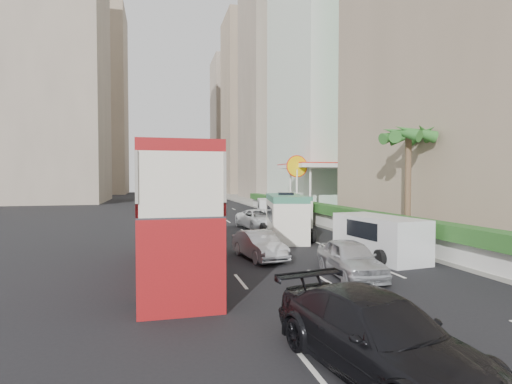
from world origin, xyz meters
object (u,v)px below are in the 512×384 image
object	(u,v)px
panel_van_far	(267,208)
car_silver_lane_b	(350,276)
van_asset	(260,229)
panel_van_near	(379,237)
shell_station	(317,189)
car_silver_lane_a	(259,259)
minibus_far	(289,210)
palm_tree	(408,188)
car_black	(377,373)
double_decker_bus	(174,212)
minibus_near	(286,217)

from	to	relation	value
panel_van_far	car_silver_lane_b	bearing A→B (deg)	-86.65
van_asset	panel_van_near	size ratio (longest dim) A/B	1.05
van_asset	panel_van_far	xyz separation A→B (m)	(3.28, 9.60, 0.89)
panel_van_near	shell_station	distance (m)	23.10
car_silver_lane_a	shell_station	size ratio (longest dim) A/B	0.51
car_silver_lane_a	panel_van_far	xyz separation A→B (m)	(6.19, 20.72, 0.89)
minibus_far	panel_van_near	bearing A→B (deg)	-93.74
palm_tree	car_silver_lane_b	bearing A→B (deg)	-137.91
minibus_far	panel_van_near	distance (m)	14.36
car_black	double_decker_bus	bearing A→B (deg)	99.64
car_silver_lane_b	shell_station	distance (m)	27.05
double_decker_bus	palm_tree	world-z (taller)	palm_tree
car_silver_lane_a	minibus_far	distance (m)	14.51
minibus_near	palm_tree	bearing A→B (deg)	-20.49
minibus_far	panel_van_far	size ratio (longest dim) A/B	1.25
minibus_near	palm_tree	world-z (taller)	palm_tree
double_decker_bus	palm_tree	distance (m)	14.39
car_black	panel_van_near	bearing A→B (deg)	47.93
panel_van_near	minibus_near	bearing A→B (deg)	102.19
minibus_far	palm_tree	world-z (taller)	palm_tree
car_black	shell_station	xyz separation A→B (m)	(12.39, 32.67, 2.75)
palm_tree	minibus_far	bearing A→B (deg)	108.30
van_asset	minibus_far	distance (m)	3.88
minibus_near	shell_station	bearing A→B (deg)	72.26
panel_van_far	shell_station	distance (m)	5.96
panel_van_far	double_decker_bus	bearing A→B (deg)	-103.14
car_silver_lane_a	shell_station	bearing A→B (deg)	51.94
car_silver_lane_b	double_decker_bus	bearing A→B (deg)	166.50
double_decker_bus	palm_tree	size ratio (longest dim) A/B	1.72
palm_tree	shell_station	size ratio (longest dim) A/B	0.80
double_decker_bus	car_silver_lane_b	distance (m)	7.64
panel_van_near	double_decker_bus	bearing A→B (deg)	177.85
car_silver_lane_a	palm_tree	xyz separation A→B (m)	(9.65, 2.03, 3.38)
car_black	minibus_far	size ratio (longest dim) A/B	0.97
panel_van_near	panel_van_far	distance (m)	21.92
car_silver_lane_b	van_asset	world-z (taller)	van_asset
car_silver_lane_b	car_black	distance (m)	8.05
double_decker_bus	panel_van_near	size ratio (longest dim) A/B	2.13
panel_van_near	panel_van_far	world-z (taller)	panel_van_near
car_black	minibus_near	distance (m)	18.13
minibus_near	car_black	bearing A→B (deg)	-90.65
car_silver_lane_a	palm_tree	distance (m)	10.42
car_silver_lane_b	panel_van_near	distance (m)	4.50
minibus_far	panel_van_far	world-z (taller)	minibus_far
car_silver_lane_b	palm_tree	xyz separation A→B (m)	(6.97, 6.30, 3.38)
car_silver_lane_b	shell_station	bearing A→B (deg)	75.18
car_black	minibus_far	xyz separation A→B (m)	(6.51, 24.81, 1.24)
van_asset	double_decker_bus	bearing A→B (deg)	-125.39
car_silver_lane_a	panel_van_far	size ratio (longest dim) A/B	0.92
palm_tree	panel_van_far	bearing A→B (deg)	100.48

